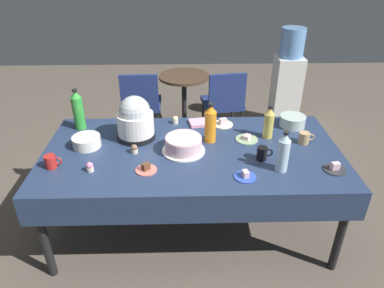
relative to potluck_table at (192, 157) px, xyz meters
The scene contains 26 objects.
ground 0.69m from the potluck_table, ahead, with size 9.00×9.00×0.00m, color brown.
potluck_table is the anchor object (origin of this frame).
frosted_layer_cake 0.14m from the potluck_table, 163.42° to the right, with size 0.32×0.32×0.12m.
slow_cooker 0.52m from the potluck_table, 155.34° to the left, with size 0.29×0.29×0.35m.
glass_salad_bowl 0.93m from the potluck_table, 23.53° to the left, with size 0.21×0.21×0.09m, color #B2C6BC.
ceramic_snack_bowl 0.80m from the potluck_table, behind, with size 0.21×0.21×0.08m, color silver.
dessert_plate_sage 0.46m from the potluck_table, 18.15° to the left, with size 0.17×0.17×0.04m.
dessert_plate_cobalt 0.50m from the potluck_table, 46.59° to the right, with size 0.15×0.15×0.05m.
dessert_plate_coral 0.42m from the potluck_table, 140.27° to the right, with size 0.15×0.15×0.06m.
dessert_plate_charcoal 1.01m from the potluck_table, 16.87° to the right, with size 0.15×0.15×0.06m.
dessert_plate_cream 0.49m from the potluck_table, 56.12° to the left, with size 0.17×0.17×0.06m.
cupcake_mint 0.43m from the potluck_table, behind, with size 0.05×0.05×0.07m.
cupcake_berry 0.47m from the potluck_table, 106.57° to the left, with size 0.05×0.05×0.07m.
cupcake_vanilla 0.75m from the potluck_table, 159.55° to the right, with size 0.05×0.05×0.07m.
soda_bottle_ginger_ale 0.65m from the potluck_table, 16.71° to the left, with size 0.08×0.08×0.27m.
soda_bottle_water 0.69m from the potluck_table, 25.19° to the right, with size 0.08×0.08×0.30m.
soda_bottle_orange_juice 0.29m from the potluck_table, 42.75° to the left, with size 0.09×0.09×0.32m.
soda_bottle_lime_soda 1.01m from the potluck_table, 157.59° to the left, with size 0.09×0.09×0.34m.
coffee_mug_tan 0.87m from the potluck_table, ahead, with size 0.12×0.08×0.09m.
coffee_mug_black 0.53m from the potluck_table, 16.05° to the right, with size 0.12×0.07×0.10m.
coffee_mug_red 0.99m from the potluck_table, 167.90° to the right, with size 0.12×0.08×0.09m.
paper_napkin_stack 0.43m from the potluck_table, 81.76° to the left, with size 0.14×0.14×0.02m, color pink.
maroon_chair_left 1.64m from the potluck_table, 109.66° to the left, with size 0.45×0.45×0.85m.
maroon_chair_right 1.60m from the potluck_table, 75.02° to the left, with size 0.50×0.50×0.85m.
round_cafe_table 1.77m from the potluck_table, 91.63° to the left, with size 0.60×0.60×0.72m.
water_cooler 2.22m from the potluck_table, 56.72° to the left, with size 0.32×0.32×1.24m.
Camera 1 is at (-0.06, -2.24, 2.10)m, focal length 32.93 mm.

